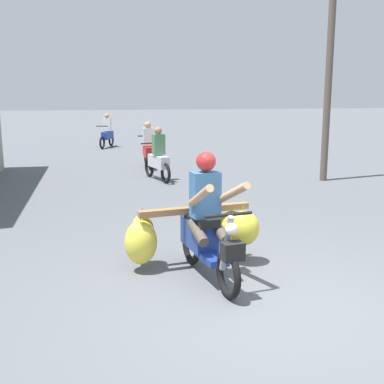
# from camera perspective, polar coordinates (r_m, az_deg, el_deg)

# --- Properties ---
(ground_plane) EXTENTS (120.00, 120.00, 0.00)m
(ground_plane) POSITION_cam_1_polar(r_m,az_deg,el_deg) (5.44, 9.24, -13.25)
(ground_plane) COLOR #56595E
(motorbike_main_loaded) EXTENTS (1.88, 1.75, 1.58)m
(motorbike_main_loaded) POSITION_cam_1_polar(r_m,az_deg,el_deg) (6.25, 0.88, -4.45)
(motorbike_main_loaded) COLOR black
(motorbike_main_loaded) RESTS_ON ground
(motorbike_distant_ahead_left) EXTENTS (0.64, 1.58, 1.40)m
(motorbike_distant_ahead_left) POSITION_cam_1_polar(r_m,az_deg,el_deg) (12.74, -3.99, 3.89)
(motorbike_distant_ahead_left) COLOR black
(motorbike_distant_ahead_left) RESTS_ON ground
(motorbike_distant_ahead_right) EXTENTS (0.50, 1.62, 1.40)m
(motorbike_distant_ahead_right) POSITION_cam_1_polar(r_m,az_deg,el_deg) (14.95, -5.15, 5.01)
(motorbike_distant_ahead_right) COLOR black
(motorbike_distant_ahead_right) RESTS_ON ground
(motorbike_distant_far_ahead) EXTENTS (0.75, 1.54, 1.40)m
(motorbike_distant_far_ahead) POSITION_cam_1_polar(r_m,az_deg,el_deg) (20.75, -9.88, 6.72)
(motorbike_distant_far_ahead) COLOR black
(motorbike_distant_far_ahead) RESTS_ON ground
(utility_pole) EXTENTS (0.18, 0.18, 6.09)m
(utility_pole) POSITION_cam_1_polar(r_m,az_deg,el_deg) (13.08, 15.77, 14.57)
(utility_pole) COLOR brown
(utility_pole) RESTS_ON ground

